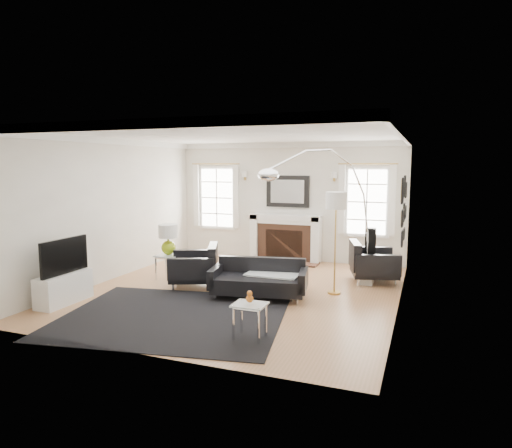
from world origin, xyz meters
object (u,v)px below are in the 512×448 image
at_px(sofa, 259,280).
at_px(arc_floor_lamp, 320,211).
at_px(armchair_right, 371,263).
at_px(gourd_lamp, 168,237).
at_px(fireplace, 285,238).
at_px(coffee_table, 276,273).
at_px(armchair_left, 197,267).

bearing_deg(sofa, arc_floor_lamp, 48.56).
xyz_separation_m(armchair_right, gourd_lamp, (-3.81, -1.22, 0.48)).
height_order(fireplace, coffee_table, fireplace).
xyz_separation_m(gourd_lamp, arc_floor_lamp, (2.97, 0.41, 0.59)).
bearing_deg(gourd_lamp, armchair_left, -19.25).
bearing_deg(sofa, coffee_table, 57.02).
xyz_separation_m(armchair_left, coffee_table, (1.57, 0.05, 0.01)).
relative_size(armchair_left, coffee_table, 1.33).
distance_m(sofa, gourd_lamp, 2.27).
distance_m(coffee_table, gourd_lamp, 2.39).
height_order(armchair_right, coffee_table, armchair_right).
distance_m(fireplace, coffee_table, 2.78).
bearing_deg(gourd_lamp, coffee_table, -5.32).
height_order(gourd_lamp, arc_floor_lamp, arc_floor_lamp).
distance_m(armchair_left, gourd_lamp, 0.95).
height_order(fireplace, sofa, fireplace).
bearing_deg(armchair_left, coffee_table, 1.84).
relative_size(coffee_table, arc_floor_lamp, 0.34).
height_order(sofa, gourd_lamp, gourd_lamp).
bearing_deg(sofa, fireplace, 98.55).
xyz_separation_m(fireplace, armchair_left, (-0.91, -2.74, -0.18)).
xyz_separation_m(sofa, armchair_left, (-1.36, 0.27, 0.07)).
xyz_separation_m(sofa, arc_floor_lamp, (0.84, 0.95, 1.15)).
height_order(armchair_left, armchair_right, armchair_right).
bearing_deg(armchair_left, gourd_lamp, 160.75).
height_order(fireplace, armchair_right, fireplace).
height_order(armchair_right, arc_floor_lamp, arc_floor_lamp).
xyz_separation_m(armchair_left, arc_floor_lamp, (2.20, 0.68, 1.08)).
bearing_deg(armchair_left, armchair_right, 25.99).
height_order(sofa, coffee_table, sofa).
bearing_deg(sofa, armchair_right, 46.17).
bearing_deg(gourd_lamp, fireplace, 55.89).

